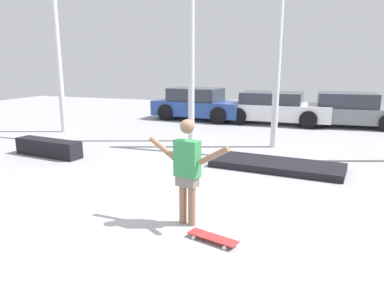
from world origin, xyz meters
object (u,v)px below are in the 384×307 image
parked_car_blue (198,104)px  skateboard (213,238)px  grind_box (49,148)px  manual_pad (277,165)px  skateboarder (187,167)px  parked_car_grey (349,110)px  parked_car_white (275,108)px

parked_car_blue → skateboard: bearing=-64.9°
skateboard → grind_box: grind_box is taller
skateboard → manual_pad: (0.39, 4.19, 0.02)m
manual_pad → parked_car_blue: bearing=122.1°
skateboarder → skateboard: size_ratio=2.11×
parked_car_grey → manual_pad: bearing=-107.4°
manual_pad → parked_car_grey: size_ratio=0.76×
manual_pad → parked_car_white: 7.15m
parked_car_white → skateboarder: bearing=-89.1°
skateboarder → manual_pad: (0.94, 3.73, -0.86)m
skateboarder → parked_car_blue: bearing=120.6°
skateboarder → skateboard: skateboarder is taller
parked_car_white → manual_pad: bearing=-81.4°
skateboard → parked_car_grey: bearing=95.5°
parked_car_grey → grind_box: bearing=-137.3°
manual_pad → parked_car_blue: size_ratio=0.75×
manual_pad → parked_car_white: (-1.01, 7.05, 0.56)m
skateboarder → grind_box: skateboarder is taller
skateboarder → manual_pad: skateboarder is taller
grind_box → manual_pad: grind_box is taller
skateboarder → parked_car_blue: (-3.45, 10.72, -0.27)m
parked_car_blue → parked_car_white: size_ratio=0.93×
skateboarder → manual_pad: size_ratio=0.54×
skateboarder → grind_box: 5.97m
manual_pad → parked_car_blue: (-4.39, 6.98, 0.59)m
skateboarder → parked_car_blue: size_ratio=0.40×
grind_box → parked_car_white: (5.10, 7.87, 0.42)m
grind_box → manual_pad: (6.10, 0.81, -0.14)m
manual_pad → parked_car_grey: 7.56m
skateboard → manual_pad: manual_pad is taller
parked_car_white → parked_car_grey: bearing=5.3°
skateboarder → parked_car_white: size_ratio=0.38×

